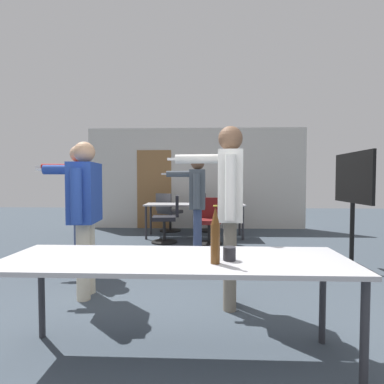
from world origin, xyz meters
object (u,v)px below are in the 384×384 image
object	(u,v)px
person_left_plaid	(84,204)
office_chair_far_right	(206,213)
person_near_casual	(78,194)
beer_bottle	(215,236)
office_chair_far_left	(168,214)
person_far_watching	(197,197)
office_chair_near_pushed	(168,220)
person_center_tall	(229,197)
office_chair_side_rolled	(210,222)
tv_screen	(353,198)
drink_cup	(229,254)

from	to	relation	value
person_left_plaid	office_chair_far_right	distance (m)	4.44
person_near_casual	beer_bottle	xyz separation A→B (m)	(1.81, -2.18, -0.16)
office_chair_far_left	office_chair_far_right	distance (m)	0.93
person_far_watching	beer_bottle	xyz separation A→B (m)	(0.18, -2.98, -0.08)
person_far_watching	person_near_casual	size ratio (longest dim) A/B	0.95
person_far_watching	office_chair_near_pushed	bearing A→B (deg)	29.55
office_chair_near_pushed	office_chair_far_left	bearing A→B (deg)	0.85
office_chair_far_left	person_far_watching	bearing A→B (deg)	-41.26
office_chair_near_pushed	person_center_tall	bearing A→B (deg)	-167.77
office_chair_near_pushed	office_chair_side_rolled	size ratio (longest dim) A/B	1.06
office_chair_far_right	office_chair_far_left	bearing A→B (deg)	-117.21
person_center_tall	beer_bottle	xyz separation A→B (m)	(-0.18, -1.09, -0.18)
tv_screen	person_far_watching	bearing A→B (deg)	-105.20
office_chair_far_left	beer_bottle	size ratio (longest dim) A/B	2.53
office_chair_side_rolled	office_chair_far_left	world-z (taller)	office_chair_far_left
office_chair_side_rolled	person_center_tall	bearing A→B (deg)	99.43
beer_bottle	drink_cup	world-z (taller)	beer_bottle
person_left_plaid	office_chair_far_left	world-z (taller)	person_left_plaid
office_chair_near_pushed	person_left_plaid	bearing A→B (deg)	162.86
person_center_tall	beer_bottle	world-z (taller)	person_center_tall
office_chair_far_left	tv_screen	bearing A→B (deg)	-14.05
person_far_watching	office_chair_far_right	distance (m)	2.57
person_near_casual	office_chair_far_right	world-z (taller)	person_near_casual
person_near_casual	office_chair_side_rolled	distance (m)	2.75
beer_bottle	person_far_watching	bearing A→B (deg)	93.55
person_left_plaid	office_chair_side_rolled	xyz separation A→B (m)	(1.42, 2.81, -0.59)
tv_screen	drink_cup	size ratio (longest dim) A/B	18.70
person_far_watching	person_left_plaid	bearing A→B (deg)	146.18
tv_screen	office_chair_side_rolled	world-z (taller)	tv_screen
person_center_tall	office_chair_far_left	xyz separation A→B (m)	(-1.11, 4.30, -0.65)
person_far_watching	person_near_casual	xyz separation A→B (m)	(-1.63, -0.79, 0.08)
office_chair_near_pushed	office_chair_side_rolled	bearing A→B (deg)	-96.35
person_far_watching	drink_cup	bearing A→B (deg)	-173.06
person_far_watching	office_chair_far_right	xyz separation A→B (m)	(0.18, 2.50, -0.55)
beer_bottle	drink_cup	bearing A→B (deg)	38.98
person_near_casual	office_chair_near_pushed	size ratio (longest dim) A/B	1.83
person_near_casual	office_chair_side_rolled	xyz separation A→B (m)	(1.86, 1.91, -0.66)
office_chair_far_right	beer_bottle	distance (m)	5.49
drink_cup	office_chair_near_pushed	bearing A→B (deg)	102.43
beer_bottle	drink_cup	distance (m)	0.18
tv_screen	person_left_plaid	size ratio (longest dim) A/B	0.98
office_chair_far_left	drink_cup	size ratio (longest dim) A/B	10.66
office_chair_near_pushed	person_near_casual	bearing A→B (deg)	146.60
person_far_watching	office_chair_near_pushed	world-z (taller)	person_far_watching
person_left_plaid	beer_bottle	xyz separation A→B (m)	(1.37, -1.29, -0.09)
office_chair_side_rolled	office_chair_far_right	size ratio (longest dim) A/B	0.95
office_chair_far_right	beer_bottle	world-z (taller)	beer_bottle
person_left_plaid	office_chair_near_pushed	bearing A→B (deg)	-16.70
person_center_tall	person_near_casual	distance (m)	2.27
tv_screen	office_chair_far_right	distance (m)	3.75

